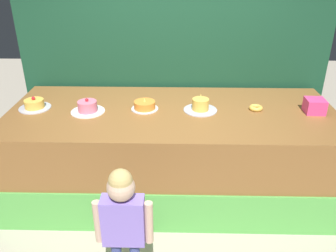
{
  "coord_description": "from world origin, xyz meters",
  "views": [
    {
      "loc": [
        0.03,
        -2.53,
        2.36
      ],
      "look_at": [
        -0.04,
        0.41,
        0.91
      ],
      "focal_mm": 37.27,
      "sensor_mm": 36.0,
      "label": 1
    }
  ],
  "objects_px": {
    "donut": "(256,108)",
    "cake_center_left": "(88,107)",
    "cake_far_left": "(34,105)",
    "cake_far_right": "(200,106)",
    "cake_center_right": "(145,106)",
    "child_figure": "(123,217)",
    "pink_box": "(315,106)"
  },
  "relations": [
    {
      "from": "cake_center_right",
      "to": "child_figure",
      "type": "bearing_deg",
      "value": -92.04
    },
    {
      "from": "pink_box",
      "to": "donut",
      "type": "height_order",
      "value": "pink_box"
    },
    {
      "from": "donut",
      "to": "cake_far_left",
      "type": "height_order",
      "value": "cake_far_left"
    },
    {
      "from": "pink_box",
      "to": "donut",
      "type": "relative_size",
      "value": 1.36
    },
    {
      "from": "donut",
      "to": "cake_far_right",
      "type": "relative_size",
      "value": 0.4
    },
    {
      "from": "cake_far_left",
      "to": "cake_center_right",
      "type": "relative_size",
      "value": 1.17
    },
    {
      "from": "pink_box",
      "to": "donut",
      "type": "bearing_deg",
      "value": 174.66
    },
    {
      "from": "child_figure",
      "to": "cake_center_right",
      "type": "xyz_separation_m",
      "value": [
        0.05,
        1.34,
        0.28
      ]
    },
    {
      "from": "child_figure",
      "to": "cake_center_left",
      "type": "height_order",
      "value": "child_figure"
    },
    {
      "from": "child_figure",
      "to": "cake_center_left",
      "type": "distance_m",
      "value": 1.39
    },
    {
      "from": "cake_far_left",
      "to": "cake_center_left",
      "type": "relative_size",
      "value": 0.95
    },
    {
      "from": "cake_center_left",
      "to": "cake_far_right",
      "type": "distance_m",
      "value": 1.12
    },
    {
      "from": "pink_box",
      "to": "cake_far_right",
      "type": "height_order",
      "value": "cake_far_right"
    },
    {
      "from": "cake_far_left",
      "to": "cake_center_left",
      "type": "bearing_deg",
      "value": -7.75
    },
    {
      "from": "cake_far_left",
      "to": "cake_center_left",
      "type": "height_order",
      "value": "cake_center_left"
    },
    {
      "from": "donut",
      "to": "cake_center_left",
      "type": "relative_size",
      "value": 0.41
    },
    {
      "from": "donut",
      "to": "cake_center_right",
      "type": "height_order",
      "value": "cake_center_right"
    },
    {
      "from": "child_figure",
      "to": "cake_far_right",
      "type": "height_order",
      "value": "cake_far_right"
    },
    {
      "from": "child_figure",
      "to": "pink_box",
      "type": "distance_m",
      "value": 2.19
    },
    {
      "from": "cake_center_right",
      "to": "cake_far_right",
      "type": "distance_m",
      "value": 0.56
    },
    {
      "from": "cake_center_right",
      "to": "cake_far_right",
      "type": "xyz_separation_m",
      "value": [
        0.56,
        -0.02,
        0.01
      ]
    },
    {
      "from": "cake_far_right",
      "to": "cake_center_right",
      "type": "bearing_deg",
      "value": 178.14
    },
    {
      "from": "donut",
      "to": "cake_far_right",
      "type": "bearing_deg",
      "value": -176.92
    },
    {
      "from": "cake_far_left",
      "to": "cake_center_right",
      "type": "height_order",
      "value": "cake_far_left"
    },
    {
      "from": "pink_box",
      "to": "cake_far_left",
      "type": "height_order",
      "value": "pink_box"
    },
    {
      "from": "child_figure",
      "to": "pink_box",
      "type": "bearing_deg",
      "value": 36.9
    },
    {
      "from": "cake_far_left",
      "to": "cake_center_right",
      "type": "xyz_separation_m",
      "value": [
        1.12,
        0.0,
        -0.0
      ]
    },
    {
      "from": "cake_far_left",
      "to": "child_figure",
      "type": "bearing_deg",
      "value": -51.18
    },
    {
      "from": "pink_box",
      "to": "cake_center_left",
      "type": "relative_size",
      "value": 0.55
    },
    {
      "from": "donut",
      "to": "cake_far_right",
      "type": "distance_m",
      "value": 0.56
    },
    {
      "from": "cake_center_left",
      "to": "cake_center_right",
      "type": "xyz_separation_m",
      "value": [
        0.56,
        0.08,
        -0.01
      ]
    },
    {
      "from": "cake_far_right",
      "to": "cake_far_left",
      "type": "bearing_deg",
      "value": 179.55
    }
  ]
}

